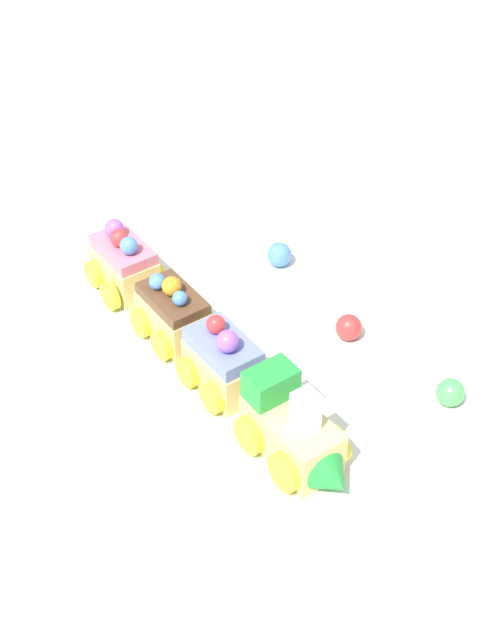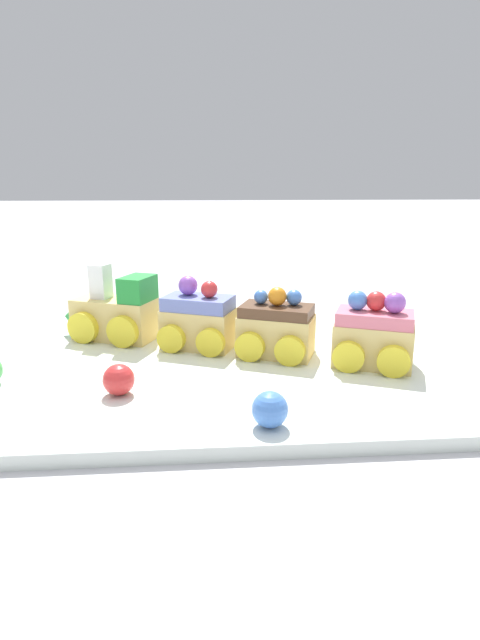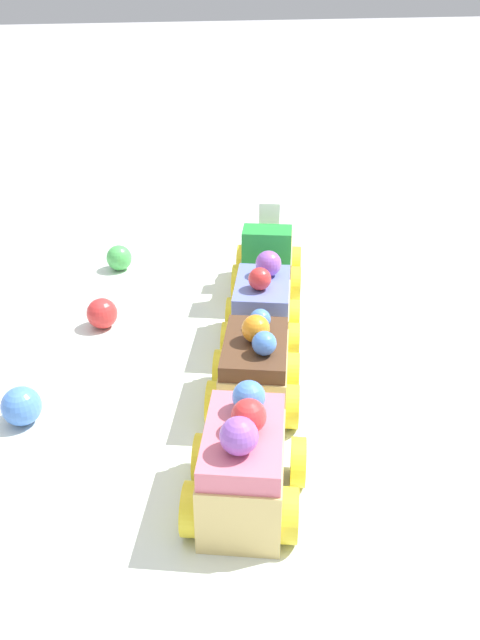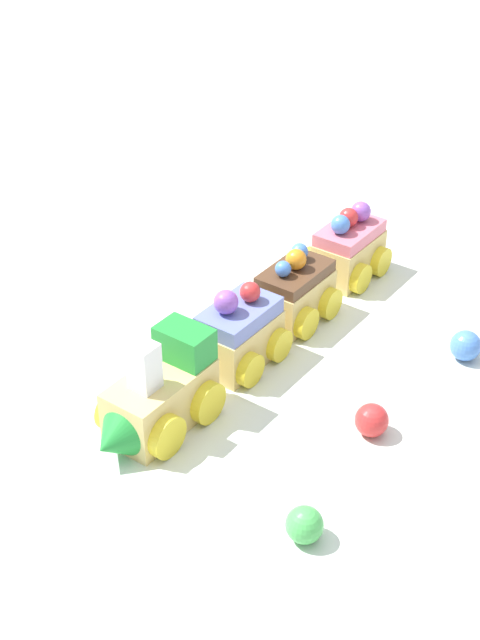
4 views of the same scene
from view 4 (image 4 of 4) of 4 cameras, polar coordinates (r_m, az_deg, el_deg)
The scene contains 9 objects.
ground_plane at distance 0.81m, azimuth 2.47°, elevation -3.19°, with size 10.00×10.00×0.00m, color #B2B2B7.
display_board at distance 0.81m, azimuth 2.48°, elevation -2.85°, with size 0.69×0.38×0.01m, color silver.
cake_train_locomotive at distance 0.72m, azimuth -5.35°, elevation -5.05°, with size 0.13×0.09×0.09m.
cake_car_blueberry at distance 0.78m, azimuth -0.07°, elevation -0.95°, with size 0.09×0.09×0.08m.
cake_car_chocolate at distance 0.85m, azimuth 3.51°, elevation 1.73°, with size 0.09×0.09×0.07m.
cake_car_strawberry at distance 0.92m, azimuth 6.96°, elevation 4.48°, with size 0.09×0.09×0.08m.
gumball_green at distance 0.64m, azimuth 4.15°, elevation -12.94°, with size 0.03×0.03×0.03m, color #4CBC56.
gumball_blue at distance 0.82m, azimuth 14.24°, elevation -1.60°, with size 0.03×0.03×0.03m, color #4C84E0.
gumball_red at distance 0.72m, azimuth 8.43°, elevation -6.36°, with size 0.03×0.03×0.03m, color red.
Camera 4 is at (0.64, 0.12, 0.49)m, focal length 50.00 mm.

